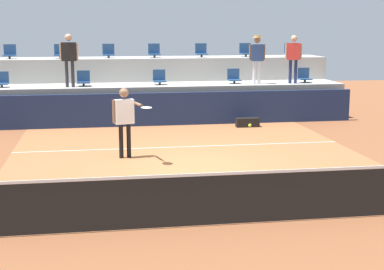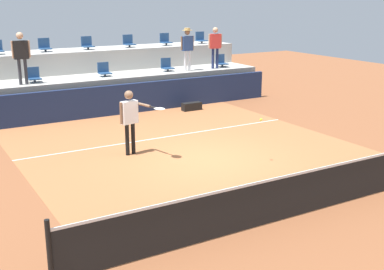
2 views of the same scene
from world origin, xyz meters
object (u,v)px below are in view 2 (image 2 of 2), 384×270
(stadium_chair_upper_right, at_px, (165,40))
(equipment_bag, at_px, (192,106))
(spectator_leaning_on_rail, at_px, (21,53))
(stadium_chair_lower_left, at_px, (34,76))
(tennis_ball, at_px, (261,119))
(stadium_chair_upper_far_right, at_px, (201,38))
(stadium_chair_upper_mid_left, at_px, (45,46))
(spectator_with_hat, at_px, (187,45))
(stadium_chair_upper_center, at_px, (87,44))
(tennis_player, at_px, (130,116))
(stadium_chair_lower_far_right, at_px, (221,61))
(stadium_chair_upper_mid_right, at_px, (129,42))
(stadium_chair_lower_center, at_px, (104,70))
(stadium_chair_lower_right, at_px, (167,66))
(spectator_in_white, at_px, (215,44))

(stadium_chair_upper_right, xyz_separation_m, equipment_bag, (-0.88, -3.79, -2.16))
(spectator_leaning_on_rail, bearing_deg, stadium_chair_lower_left, 41.08)
(stadium_chair_upper_right, relative_size, tennis_ball, 7.65)
(spectator_leaning_on_rail, bearing_deg, stadium_chair_upper_far_right, 14.48)
(equipment_bag, bearing_deg, stadium_chair_upper_mid_left, 139.25)
(spectator_with_hat, bearing_deg, stadium_chair_upper_center, 147.40)
(tennis_player, xyz_separation_m, tennis_ball, (2.59, -2.33, 0.07))
(stadium_chair_lower_far_right, bearing_deg, stadium_chair_upper_mid_right, 152.85)
(stadium_chair_upper_mid_right, height_order, spectator_leaning_on_rail, spectator_leaning_on_rail)
(stadium_chair_lower_far_right, relative_size, tennis_player, 0.29)
(stadium_chair_lower_center, xyz_separation_m, stadium_chair_lower_right, (2.69, 0.00, 0.00))
(tennis_player, height_order, tennis_ball, tennis_player)
(stadium_chair_lower_left, distance_m, tennis_ball, 9.04)
(stadium_chair_lower_left, xyz_separation_m, stadium_chair_upper_mid_left, (0.92, 1.80, 0.85))
(stadium_chair_lower_center, distance_m, stadium_chair_upper_mid_right, 2.70)
(stadium_chair_lower_left, relative_size, spectator_in_white, 0.31)
(stadium_chair_lower_far_right, bearing_deg, stadium_chair_upper_far_right, 88.01)
(stadium_chair_upper_center, height_order, stadium_chair_upper_right, same)
(stadium_chair_lower_far_right, distance_m, stadium_chair_upper_mid_right, 4.03)
(equipment_bag, bearing_deg, stadium_chair_upper_center, 125.29)
(stadium_chair_upper_right, bearing_deg, stadium_chair_lower_right, -116.05)
(stadium_chair_lower_far_right, bearing_deg, stadium_chair_upper_center, 161.31)
(stadium_chair_lower_right, distance_m, tennis_player, 7.26)
(stadium_chair_lower_right, distance_m, equipment_bag, 2.38)
(stadium_chair_upper_mid_left, relative_size, tennis_ball, 7.65)
(stadium_chair_upper_center, xyz_separation_m, tennis_ball, (1.07, -10.05, -1.15))
(stadium_chair_upper_right, xyz_separation_m, spectator_leaning_on_rail, (-6.63, -2.18, 0.02))
(spectator_with_hat, bearing_deg, spectator_leaning_on_rail, 180.00)
(spectator_leaning_on_rail, bearing_deg, spectator_in_white, 0.00)
(stadium_chair_lower_left, distance_m, tennis_player, 6.03)
(stadium_chair_lower_far_right, distance_m, stadium_chair_upper_center, 5.68)
(spectator_with_hat, height_order, spectator_in_white, spectator_with_hat)
(tennis_player, xyz_separation_m, spectator_with_hat, (4.94, 5.53, 1.20))
(stadium_chair_lower_center, xyz_separation_m, spectator_leaning_on_rail, (-3.06, -0.38, 0.87))
(tennis_ball, bearing_deg, spectator_with_hat, 73.38)
(spectator_with_hat, relative_size, spectator_in_white, 1.01)
(stadium_chair_upper_center, height_order, stadium_chair_upper_mid_right, same)
(spectator_in_white, bearing_deg, stadium_chair_lower_far_right, 33.92)
(stadium_chair_upper_center, bearing_deg, stadium_chair_lower_right, -33.90)
(stadium_chair_lower_left, distance_m, stadium_chair_upper_mid_right, 4.87)
(stadium_chair_upper_right, bearing_deg, spectator_leaning_on_rail, -161.77)
(stadium_chair_upper_far_right, bearing_deg, spectator_with_hat, -132.04)
(stadium_chair_lower_right, height_order, stadium_chair_upper_mid_right, stadium_chair_upper_mid_right)
(stadium_chair_upper_mid_right, relative_size, equipment_bag, 0.68)
(stadium_chair_upper_mid_left, distance_m, tennis_player, 7.81)
(stadium_chair_lower_far_right, distance_m, spectator_leaning_on_rail, 8.45)
(stadium_chair_upper_far_right, height_order, spectator_in_white, spectator_in_white)
(spectator_in_white, bearing_deg, stadium_chair_lower_center, 175.39)
(spectator_with_hat, distance_m, tennis_ball, 8.28)
(stadium_chair_lower_left, bearing_deg, stadium_chair_upper_right, 16.21)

